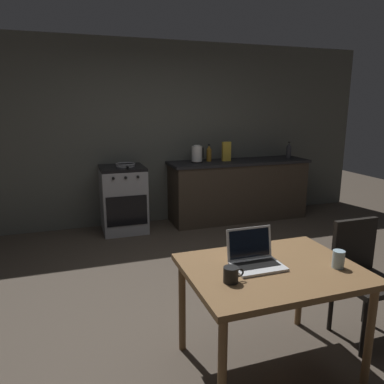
{
  "coord_description": "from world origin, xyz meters",
  "views": [
    {
      "loc": [
        -1.18,
        -2.79,
        1.72
      ],
      "look_at": [
        0.04,
        0.8,
        0.84
      ],
      "focal_mm": 34.38,
      "sensor_mm": 36.0,
      "label": 1
    }
  ],
  "objects_px": {
    "laptop": "(255,259)",
    "electric_kettle": "(197,154)",
    "coffee_mug": "(231,275)",
    "bottle_b": "(209,153)",
    "stove_oven": "(123,199)",
    "chair": "(362,271)",
    "drinking_glass": "(338,259)",
    "cereal_box": "(226,151)",
    "dining_table": "(271,278)",
    "frying_pan": "(126,165)",
    "bottle": "(289,151)"
  },
  "relations": [
    {
      "from": "laptop",
      "to": "coffee_mug",
      "type": "bearing_deg",
      "value": -156.08
    },
    {
      "from": "laptop",
      "to": "electric_kettle",
      "type": "height_order",
      "value": "electric_kettle"
    },
    {
      "from": "electric_kettle",
      "to": "cereal_box",
      "type": "height_order",
      "value": "cereal_box"
    },
    {
      "from": "chair",
      "to": "frying_pan",
      "type": "relative_size",
      "value": 2.02
    },
    {
      "from": "frying_pan",
      "to": "bottle_b",
      "type": "xyz_separation_m",
      "value": [
        1.27,
        0.11,
        0.1
      ]
    },
    {
      "from": "drinking_glass",
      "to": "dining_table",
      "type": "bearing_deg",
      "value": 160.68
    },
    {
      "from": "frying_pan",
      "to": "cereal_box",
      "type": "bearing_deg",
      "value": 1.8
    },
    {
      "from": "chair",
      "to": "electric_kettle",
      "type": "height_order",
      "value": "electric_kettle"
    },
    {
      "from": "bottle_b",
      "to": "frying_pan",
      "type": "bearing_deg",
      "value": -175.14
    },
    {
      "from": "frying_pan",
      "to": "drinking_glass",
      "type": "xyz_separation_m",
      "value": [
        0.84,
        -3.25,
        -0.16
      ]
    },
    {
      "from": "stove_oven",
      "to": "laptop",
      "type": "relative_size",
      "value": 2.87
    },
    {
      "from": "coffee_mug",
      "to": "bottle_b",
      "type": "height_order",
      "value": "bottle_b"
    },
    {
      "from": "frying_pan",
      "to": "coffee_mug",
      "type": "distance_m",
      "value": 3.22
    },
    {
      "from": "coffee_mug",
      "to": "drinking_glass",
      "type": "distance_m",
      "value": 0.73
    },
    {
      "from": "coffee_mug",
      "to": "frying_pan",
      "type": "bearing_deg",
      "value": 91.98
    },
    {
      "from": "stove_oven",
      "to": "laptop",
      "type": "distance_m",
      "value": 3.12
    },
    {
      "from": "dining_table",
      "to": "frying_pan",
      "type": "relative_size",
      "value": 2.49
    },
    {
      "from": "drinking_glass",
      "to": "coffee_mug",
      "type": "bearing_deg",
      "value": 177.13
    },
    {
      "from": "laptop",
      "to": "electric_kettle",
      "type": "distance_m",
      "value": 3.17
    },
    {
      "from": "dining_table",
      "to": "cereal_box",
      "type": "height_order",
      "value": "cereal_box"
    },
    {
      "from": "cereal_box",
      "to": "dining_table",
      "type": "bearing_deg",
      "value": -108.89
    },
    {
      "from": "chair",
      "to": "frying_pan",
      "type": "bearing_deg",
      "value": 97.29
    },
    {
      "from": "chair",
      "to": "laptop",
      "type": "height_order",
      "value": "laptop"
    },
    {
      "from": "electric_kettle",
      "to": "bottle_b",
      "type": "distance_m",
      "value": 0.23
    },
    {
      "from": "dining_table",
      "to": "frying_pan",
      "type": "bearing_deg",
      "value": 98.1
    },
    {
      "from": "stove_oven",
      "to": "chair",
      "type": "relative_size",
      "value": 1.03
    },
    {
      "from": "electric_kettle",
      "to": "bottle_b",
      "type": "bearing_deg",
      "value": 20.02
    },
    {
      "from": "stove_oven",
      "to": "drinking_glass",
      "type": "distance_m",
      "value": 3.41
    },
    {
      "from": "dining_table",
      "to": "bottle_b",
      "type": "height_order",
      "value": "bottle_b"
    },
    {
      "from": "laptop",
      "to": "bottle_b",
      "type": "bearing_deg",
      "value": 64.0
    },
    {
      "from": "chair",
      "to": "laptop",
      "type": "bearing_deg",
      "value": 167.33
    },
    {
      "from": "bottle_b",
      "to": "drinking_glass",
      "type": "bearing_deg",
      "value": -97.28
    },
    {
      "from": "stove_oven",
      "to": "bottle_b",
      "type": "height_order",
      "value": "bottle_b"
    },
    {
      "from": "laptop",
      "to": "frying_pan",
      "type": "relative_size",
      "value": 0.72
    },
    {
      "from": "coffee_mug",
      "to": "bottle_b",
      "type": "distance_m",
      "value": 3.53
    },
    {
      "from": "dining_table",
      "to": "drinking_glass",
      "type": "relative_size",
      "value": 9.72
    },
    {
      "from": "chair",
      "to": "bottle_b",
      "type": "xyz_separation_m",
      "value": [
        -0.03,
        3.1,
        0.52
      ]
    },
    {
      "from": "coffee_mug",
      "to": "drinking_glass",
      "type": "relative_size",
      "value": 1.13
    },
    {
      "from": "laptop",
      "to": "cereal_box",
      "type": "distance_m",
      "value": 3.33
    },
    {
      "from": "laptop",
      "to": "drinking_glass",
      "type": "height_order",
      "value": "laptop"
    },
    {
      "from": "coffee_mug",
      "to": "bottle_b",
      "type": "bearing_deg",
      "value": 70.82
    },
    {
      "from": "chair",
      "to": "drinking_glass",
      "type": "distance_m",
      "value": 0.59
    },
    {
      "from": "dining_table",
      "to": "bottle_b",
      "type": "bearing_deg",
      "value": 75.66
    },
    {
      "from": "frying_pan",
      "to": "bottle_b",
      "type": "height_order",
      "value": "bottle_b"
    },
    {
      "from": "stove_oven",
      "to": "electric_kettle",
      "type": "height_order",
      "value": "electric_kettle"
    },
    {
      "from": "laptop",
      "to": "chair",
      "type": "bearing_deg",
      "value": -6.5
    },
    {
      "from": "bottle",
      "to": "cereal_box",
      "type": "relative_size",
      "value": 0.92
    },
    {
      "from": "drinking_glass",
      "to": "cereal_box",
      "type": "relative_size",
      "value": 0.39
    },
    {
      "from": "stove_oven",
      "to": "drinking_glass",
      "type": "bearing_deg",
      "value": -74.91
    },
    {
      "from": "drinking_glass",
      "to": "cereal_box",
      "type": "distance_m",
      "value": 3.38
    }
  ]
}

